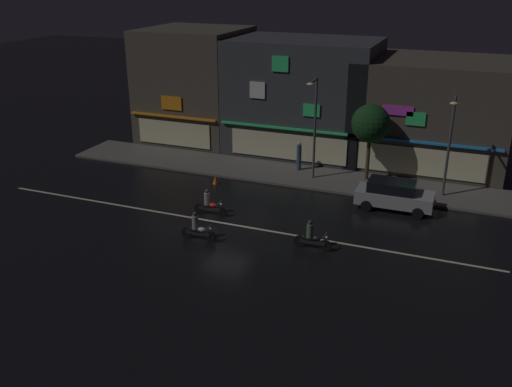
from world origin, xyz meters
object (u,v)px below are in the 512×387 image
motorcycle_lead (209,204)px  motorcycle_opposite_lane (312,237)px  streetlamp_mid (450,138)px  parked_car_near_kerb (394,195)px  streetlamp_west (314,120)px  pedestrian_on_sidewalk (299,157)px  motorcycle_following (197,229)px  traffic_cone (215,180)px

motorcycle_lead → motorcycle_opposite_lane: same height
streetlamp_mid → parked_car_near_kerb: streetlamp_mid is taller
streetlamp_west → streetlamp_mid: bearing=-0.7°
streetlamp_mid → motorcycle_opposite_lane: 11.01m
pedestrian_on_sidewalk → motorcycle_following: bearing=9.8°
pedestrian_on_sidewalk → parked_car_near_kerb: (6.89, -4.00, -0.18)m
streetlamp_mid → motorcycle_following: streetlamp_mid is taller
motorcycle_following → traffic_cone: (-2.56, 7.49, -0.36)m
motorcycle_following → motorcycle_opposite_lane: same height
streetlamp_west → motorcycle_opposite_lane: (2.62, -9.13, -3.38)m
motorcycle_opposite_lane → traffic_cone: motorcycle_opposite_lane is taller
motorcycle_following → motorcycle_opposite_lane: size_ratio=1.00×
traffic_cone → parked_car_near_kerb: bearing=0.8°
motorcycle_opposite_lane → traffic_cone: 10.33m
streetlamp_west → motorcycle_following: size_ratio=3.42×
streetlamp_west → motorcycle_opposite_lane: size_ratio=3.42×
parked_car_near_kerb → motorcycle_opposite_lane: size_ratio=2.26×
motorcycle_lead → motorcycle_following: (0.82, -3.01, 0.00)m
streetlamp_mid → motorcycle_opposite_lane: size_ratio=3.18×
motorcycle_opposite_lane → traffic_cone: bearing=-41.5°
pedestrian_on_sidewalk → motorcycle_opposite_lane: bearing=38.7°
pedestrian_on_sidewalk → parked_car_near_kerb: size_ratio=0.45×
streetlamp_mid → parked_car_near_kerb: size_ratio=1.41×
streetlamp_mid → motorcycle_lead: size_ratio=3.18×
pedestrian_on_sidewalk → traffic_cone: 5.98m
motorcycle_lead → motorcycle_opposite_lane: 6.70m
parked_car_near_kerb → motorcycle_following: 11.48m
parked_car_near_kerb → motorcycle_lead: 10.47m
parked_car_near_kerb → traffic_cone: bearing=0.8°
streetlamp_west → streetlamp_mid: (8.09, -0.10, -0.24)m
motorcycle_lead → motorcycle_following: bearing=-68.5°
streetlamp_mid → motorcycle_lead: 14.27m
parked_car_near_kerb → motorcycle_lead: (-9.39, -4.63, -0.24)m
pedestrian_on_sidewalk → motorcycle_following: 11.77m
motorcycle_opposite_lane → streetlamp_west: bearing=-77.8°
streetlamp_mid → motorcycle_lead: streetlamp_mid is taller
streetlamp_west → motorcycle_lead: 8.91m
streetlamp_mid → motorcycle_lead: bearing=-148.8°
pedestrian_on_sidewalk → streetlamp_mid: bearing=99.4°
streetlamp_west → parked_car_near_kerb: 6.93m
streetlamp_west → streetlamp_mid: size_ratio=1.07×
streetlamp_mid → parked_car_near_kerb: bearing=-134.3°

